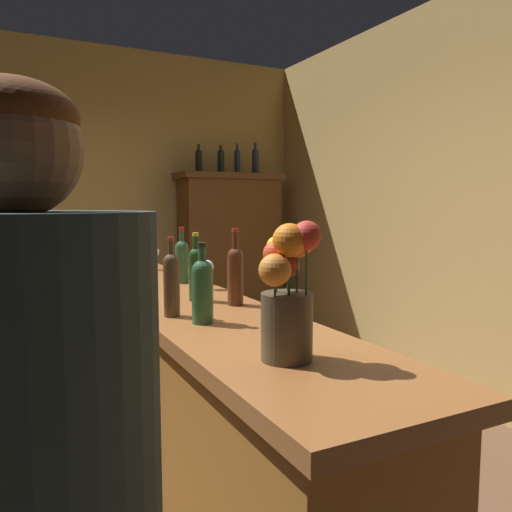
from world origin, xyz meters
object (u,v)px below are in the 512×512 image
object	(u,v)px
wine_bottle_rose	(182,259)
wine_bottle_chardonnay	(202,288)
wine_bottle_syrah	(196,271)
display_bottle_midleft	(221,160)
patron_in_navy	(27,298)
wine_glass_front	(153,253)
wine_bottle_pinot	(235,272)
wine_glass_rear	(207,269)
wine_bottle_malbec	(172,282)
bar_counter	(184,409)
display_cabinet	(230,256)
display_bottle_center	(237,160)
cheese_plate	(130,276)
display_bottle_midright	(255,160)
flower_arrangement	(288,291)
wine_glass_mid	(131,264)
display_bottle_left	(199,160)
wine_glass_spare	(131,265)

from	to	relation	value
wine_bottle_rose	wine_bottle_chardonnay	world-z (taller)	wine_bottle_rose
wine_bottle_syrah	display_bottle_midleft	xyz separation A→B (m)	(1.30, 2.79, 0.74)
wine_bottle_syrah	patron_in_navy	size ratio (longest dim) A/B	0.18
wine_glass_front	wine_bottle_syrah	bearing A→B (deg)	-96.10
wine_bottle_pinot	display_bottle_midleft	distance (m)	3.26
wine_glass_front	wine_glass_rear	xyz separation A→B (m)	(0.03, -0.85, -0.01)
wine_bottle_malbec	bar_counter	bearing A→B (deg)	65.89
wine_bottle_rose	wine_bottle_malbec	distance (m)	0.80
wine_bottle_chardonnay	display_bottle_midleft	bearing A→B (deg)	65.87
display_cabinet	display_bottle_center	distance (m)	1.00
wine_bottle_rose	display_bottle_center	world-z (taller)	display_bottle_center
bar_counter	cheese_plate	xyz separation A→B (m)	(-0.06, 0.74, 0.53)
wine_bottle_chardonnay	display_bottle_midright	world-z (taller)	display_bottle_midright
wine_bottle_malbec	wine_bottle_chardonnay	xyz separation A→B (m)	(0.06, -0.15, -0.01)
flower_arrangement	cheese_plate	world-z (taller)	flower_arrangement
wine_glass_mid	display_bottle_midright	world-z (taller)	display_bottle_midright
display_bottle_midright	flower_arrangement	bearing A→B (deg)	-115.70
display_cabinet	wine_bottle_rose	distance (m)	2.64
wine_glass_front	display_bottle_center	bearing A→B (deg)	50.87
wine_glass_front	display_bottle_left	size ratio (longest dim) A/B	0.50
display_bottle_midleft	display_bottle_center	world-z (taller)	display_bottle_center
wine_glass_spare	patron_in_navy	distance (m)	0.91
wine_bottle_rose	patron_in_navy	bearing A→B (deg)	136.78
display_bottle_midright	wine_glass_front	bearing A→B (deg)	-133.21
display_cabinet	wine_bottle_rose	world-z (taller)	display_cabinet
wine_bottle_malbec	cheese_plate	xyz separation A→B (m)	(0.10, 1.10, -0.13)
wine_glass_front	wine_bottle_pinot	bearing A→B (deg)	-90.26
flower_arrangement	display_bottle_midleft	distance (m)	4.00
wine_bottle_pinot	bar_counter	bearing A→B (deg)	118.17
wine_glass_front	display_bottle_center	distance (m)	2.30
wine_bottle_pinot	display_bottle_midleft	world-z (taller)	display_bottle_midleft
wine_glass_front	display_bottle_center	size ratio (longest dim) A/B	0.46
wine_bottle_syrah	display_bottle_left	distance (m)	3.07
wine_bottle_rose	display_bottle_midright	xyz separation A→B (m)	(1.60, 2.29, 0.76)
wine_bottle_rose	wine_glass_mid	bearing A→B (deg)	154.92
wine_bottle_malbec	wine_glass_spare	bearing A→B (deg)	89.21
flower_arrangement	display_bottle_center	bearing A→B (deg)	67.03
display_bottle_left	patron_in_navy	bearing A→B (deg)	-136.45
display_cabinet	wine_bottle_syrah	world-z (taller)	display_cabinet
wine_bottle_malbec	wine_glass_front	size ratio (longest dim) A/B	1.99
bar_counter	display_bottle_left	size ratio (longest dim) A/B	9.69
bar_counter	wine_glass_spare	xyz separation A→B (m)	(-0.15, 0.33, 0.64)
wine_bottle_rose	wine_glass_front	size ratio (longest dim) A/B	1.99
display_cabinet	display_bottle_midright	world-z (taller)	display_bottle_midright
wine_bottle_syrah	wine_bottle_malbec	bearing A→B (deg)	-127.00
display_cabinet	wine_bottle_rose	bearing A→B (deg)	-119.45
wine_glass_mid	display_bottle_midleft	distance (m)	2.72
wine_glass_rear	display_bottle_center	world-z (taller)	display_bottle_center
cheese_plate	wine_bottle_malbec	bearing A→B (deg)	-95.11
wine_glass_spare	cheese_plate	world-z (taller)	wine_glass_spare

